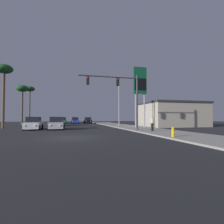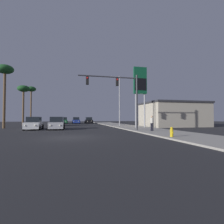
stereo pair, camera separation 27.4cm
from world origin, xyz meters
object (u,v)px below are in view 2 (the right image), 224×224
(car_white, at_px, (34,124))
(gas_station_sign, at_px, (140,84))
(car_black, at_px, (89,121))
(street_lamp, at_px, (119,98))
(pedestrian_on_sidewalk, at_px, (152,123))
(fire_hydrant, at_px, (172,132))
(palm_tree_mid, at_px, (24,91))
(traffic_light_mast, at_px, (121,91))
(car_blue, at_px, (76,121))
(car_green, at_px, (64,121))
(palm_tree_far, at_px, (31,91))
(palm_tree_near, at_px, (5,73))
(car_grey, at_px, (59,122))
(car_silver, at_px, (57,124))

(car_white, relative_size, gas_station_sign, 0.48)
(car_black, height_order, street_lamp, street_lamp)
(gas_station_sign, relative_size, pedestrian_on_sidewalk, 5.39)
(fire_hydrant, relative_size, palm_tree_mid, 0.09)
(traffic_light_mast, bearing_deg, car_blue, 98.53)
(car_blue, height_order, traffic_light_mast, traffic_light_mast)
(car_green, distance_m, pedestrian_on_sidewalk, 31.96)
(palm_tree_far, bearing_deg, palm_tree_near, -88.64)
(fire_hydrant, relative_size, pedestrian_on_sidewalk, 0.46)
(palm_tree_near, relative_size, palm_tree_far, 0.97)
(street_lamp, bearing_deg, car_white, -156.85)
(fire_hydrant, bearing_deg, street_lamp, 86.86)
(car_grey, distance_m, car_silver, 11.11)
(car_silver, relative_size, fire_hydrant, 5.69)
(pedestrian_on_sidewalk, height_order, palm_tree_mid, palm_tree_mid)
(car_white, xyz_separation_m, pedestrian_on_sidewalk, (13.33, -7.14, 0.27))
(fire_hydrant, bearing_deg, traffic_light_mast, 104.01)
(palm_tree_mid, xyz_separation_m, palm_tree_near, (-0.14, -10.00, 1.11))
(palm_tree_near, height_order, palm_tree_far, palm_tree_far)
(palm_tree_far, bearing_deg, palm_tree_mid, -86.50)
(traffic_light_mast, height_order, palm_tree_near, palm_tree_near)
(car_silver, bearing_deg, car_green, -91.11)
(car_silver, xyz_separation_m, gas_station_sign, (11.88, -0.21, 5.86))
(car_black, bearing_deg, car_silver, 74.21)
(car_green, relative_size, street_lamp, 0.48)
(car_black, distance_m, gas_station_sign, 24.37)
(traffic_light_mast, distance_m, palm_tree_near, 17.98)
(gas_station_sign, relative_size, palm_tree_near, 0.96)
(fire_hydrant, bearing_deg, gas_station_sign, 78.08)
(car_grey, height_order, car_blue, same)
(car_green, xyz_separation_m, palm_tree_near, (-7.74, -19.35, 7.38))
(car_green, distance_m, car_silver, 23.36)
(car_blue, bearing_deg, gas_station_sign, 109.57)
(street_lamp, bearing_deg, car_green, 120.26)
(car_black, height_order, pedestrian_on_sidewalk, pedestrian_on_sidewalk)
(car_green, bearing_deg, car_silver, 88.23)
(car_green, distance_m, palm_tree_near, 22.11)
(traffic_light_mast, xyz_separation_m, gas_station_sign, (4.44, 4.95, 1.91))
(palm_tree_mid, bearing_deg, traffic_light_mast, -52.05)
(car_black, relative_size, car_blue, 1.00)
(palm_tree_mid, bearing_deg, car_blue, 38.94)
(fire_hydrant, height_order, palm_tree_mid, palm_tree_mid)
(car_grey, height_order, palm_tree_far, palm_tree_far)
(palm_tree_near, bearing_deg, pedestrian_on_sidewalk, -31.01)
(car_black, relative_size, car_silver, 1.00)
(pedestrian_on_sidewalk, distance_m, palm_tree_mid, 28.19)
(car_grey, bearing_deg, car_green, -92.07)
(palm_tree_near, bearing_deg, car_silver, -27.67)
(gas_station_sign, xyz_separation_m, fire_hydrant, (-2.60, -12.33, -6.13))
(car_grey, xyz_separation_m, street_lamp, (10.61, -5.21, 4.36))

